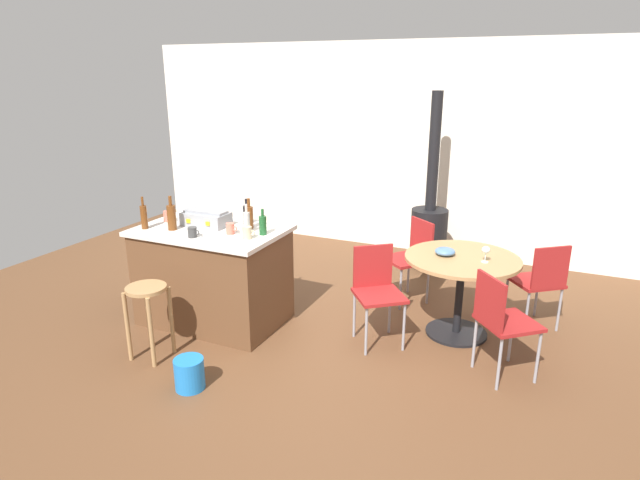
% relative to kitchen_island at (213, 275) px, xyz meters
% --- Properties ---
extents(ground_plane, '(8.80, 8.80, 0.00)m').
position_rel_kitchen_island_xyz_m(ground_plane, '(1.20, -0.08, -0.47)').
color(ground_plane, brown).
extents(back_wall, '(8.00, 0.10, 2.70)m').
position_rel_kitchen_island_xyz_m(back_wall, '(1.20, 2.94, 0.88)').
color(back_wall, silver).
rests_on(back_wall, ground_plane).
extents(kitchen_island, '(1.35, 0.89, 0.93)m').
position_rel_kitchen_island_xyz_m(kitchen_island, '(0.00, 0.00, 0.00)').
color(kitchen_island, brown).
rests_on(kitchen_island, ground_plane).
extents(wooden_stool, '(0.33, 0.33, 0.64)m').
position_rel_kitchen_island_xyz_m(wooden_stool, '(-0.08, -0.80, 0.00)').
color(wooden_stool, '#A37A4C').
rests_on(wooden_stool, ground_plane).
extents(dining_table, '(1.01, 1.01, 0.75)m').
position_rel_kitchen_island_xyz_m(dining_table, '(2.19, 0.67, 0.11)').
color(dining_table, black).
rests_on(dining_table, ground_plane).
extents(folding_chair_near, '(0.56, 0.56, 0.86)m').
position_rel_kitchen_island_xyz_m(folding_chair_near, '(1.59, 1.26, 0.04)').
color(folding_chair_near, maroon).
rests_on(folding_chair_near, ground_plane).
extents(folding_chair_far, '(0.56, 0.56, 0.86)m').
position_rel_kitchen_island_xyz_m(folding_chair_far, '(1.55, 0.26, 0.04)').
color(folding_chair_far, maroon).
rests_on(folding_chair_far, ground_plane).
extents(folding_chair_left, '(0.56, 0.56, 0.86)m').
position_rel_kitchen_island_xyz_m(folding_chair_left, '(2.61, 0.08, 0.04)').
color(folding_chair_left, maroon).
rests_on(folding_chair_left, ground_plane).
extents(folding_chair_right, '(0.56, 0.56, 0.85)m').
position_rel_kitchen_island_xyz_m(folding_chair_right, '(2.84, 1.09, 0.03)').
color(folding_chair_right, maroon).
rests_on(folding_chair_right, ground_plane).
extents(wood_stove, '(0.44, 0.45, 2.11)m').
position_rel_kitchen_island_xyz_m(wood_stove, '(1.53, 2.31, 0.06)').
color(wood_stove, black).
rests_on(wood_stove, ground_plane).
extents(toolbox, '(0.43, 0.25, 0.15)m').
position_rel_kitchen_island_xyz_m(toolbox, '(-0.09, 0.07, 0.53)').
color(toolbox, gray).
rests_on(toolbox, kitchen_island).
extents(bottle_0, '(0.07, 0.07, 0.25)m').
position_rel_kitchen_island_xyz_m(bottle_0, '(0.23, 0.27, 0.56)').
color(bottle_0, black).
rests_on(bottle_0, kitchen_island).
extents(bottle_1, '(0.07, 0.07, 0.23)m').
position_rel_kitchen_island_xyz_m(bottle_1, '(0.54, 0.04, 0.55)').
color(bottle_1, '#194C23').
rests_on(bottle_1, kitchen_island).
extents(bottle_2, '(0.06, 0.06, 0.30)m').
position_rel_kitchen_island_xyz_m(bottle_2, '(-0.55, -0.25, 0.58)').
color(bottle_2, '#603314').
rests_on(bottle_2, kitchen_island).
extents(bottle_3, '(0.06, 0.06, 0.27)m').
position_rel_kitchen_island_xyz_m(bottle_3, '(0.39, 0.02, 0.57)').
color(bottle_3, '#B7B2AD').
rests_on(bottle_3, kitchen_island).
extents(bottle_4, '(0.08, 0.08, 0.28)m').
position_rel_kitchen_island_xyz_m(bottle_4, '(0.33, 0.15, 0.57)').
color(bottle_4, '#603314').
rests_on(bottle_4, kitchen_island).
extents(bottle_5, '(0.08, 0.08, 0.32)m').
position_rel_kitchen_island_xyz_m(bottle_5, '(-0.29, -0.17, 0.58)').
color(bottle_5, '#603314').
rests_on(bottle_5, kitchen_island).
extents(cup_0, '(0.12, 0.08, 0.09)m').
position_rel_kitchen_island_xyz_m(cup_0, '(0.02, -0.29, 0.51)').
color(cup_0, '#383838').
rests_on(cup_0, kitchen_island).
extents(cup_1, '(0.11, 0.07, 0.10)m').
position_rel_kitchen_island_xyz_m(cup_1, '(-0.52, 0.03, 0.51)').
color(cup_1, '#DB6651').
rests_on(cup_1, kitchen_island).
extents(cup_2, '(0.11, 0.07, 0.10)m').
position_rel_kitchen_island_xyz_m(cup_2, '(0.27, -0.07, 0.51)').
color(cup_2, '#DB6651').
rests_on(cup_2, kitchen_island).
extents(cup_3, '(0.12, 0.08, 0.11)m').
position_rel_kitchen_island_xyz_m(cup_3, '(0.48, -0.13, 0.52)').
color(cup_3, tan).
rests_on(cup_3, kitchen_island).
extents(wine_glass, '(0.07, 0.07, 0.14)m').
position_rel_kitchen_island_xyz_m(wine_glass, '(2.39, 0.62, 0.39)').
color(wine_glass, silver).
rests_on(wine_glass, dining_table).
extents(serving_bowl, '(0.18, 0.18, 0.07)m').
position_rel_kitchen_island_xyz_m(serving_bowl, '(2.04, 0.66, 0.32)').
color(serving_bowl, '#4C7099').
rests_on(serving_bowl, dining_table).
extents(plastic_bucket, '(0.23, 0.23, 0.25)m').
position_rel_kitchen_island_xyz_m(plastic_bucket, '(0.51, -1.06, -0.34)').
color(plastic_bucket, blue).
rests_on(plastic_bucket, ground_plane).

